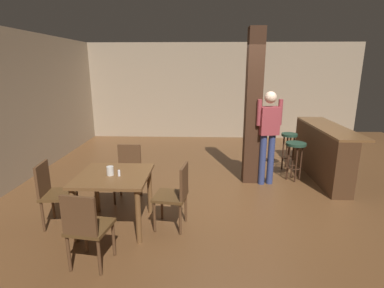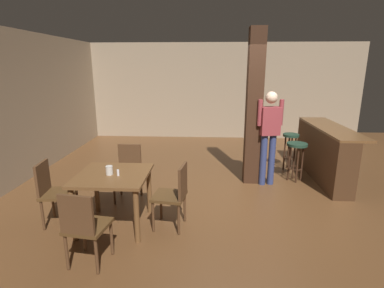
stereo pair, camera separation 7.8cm
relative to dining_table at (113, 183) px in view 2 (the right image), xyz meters
The scene contains 14 objects.
ground_plane 2.04m from the dining_table, 26.86° to the left, with size 10.80×10.80×0.00m, color brown.
wall_back 5.71m from the dining_table, 72.11° to the left, with size 8.00×0.10×2.80m, color gray.
pillar 2.84m from the dining_table, 39.99° to the left, with size 0.28×0.28×2.80m, color #382114.
dining_table is the anchor object (origin of this frame).
chair_south 0.91m from the dining_table, 92.86° to the right, with size 0.47×0.47×0.89m.
chair_north 0.88m from the dining_table, 91.85° to the left, with size 0.43×0.43×0.89m.
chair_west 0.86m from the dining_table, behind, with size 0.46×0.46×0.89m.
chair_east 0.84m from the dining_table, ahead, with size 0.48×0.48×0.89m.
napkin_cup 0.19m from the dining_table, 139.88° to the right, with size 0.09×0.09×0.12m, color beige.
salt_shaker 0.20m from the dining_table, 31.71° to the right, with size 0.03×0.03×0.08m, color silver.
standing_person 2.89m from the dining_table, 34.33° to the left, with size 0.47×0.26×1.72m.
bar_counter 4.06m from the dining_table, 29.95° to the left, with size 0.56×2.18×1.02m.
bar_stool_near 3.47m from the dining_table, 31.88° to the left, with size 0.38×0.38×0.74m.
bar_stool_mid 3.85m from the dining_table, 39.20° to the left, with size 0.32×0.32×0.78m.
Camera 2 is at (-0.47, -4.58, 2.16)m, focal length 28.00 mm.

